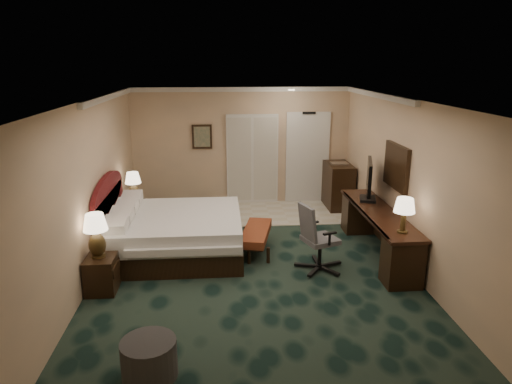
{
  "coord_description": "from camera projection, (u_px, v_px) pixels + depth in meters",
  "views": [
    {
      "loc": [
        -0.51,
        -6.68,
        3.27
      ],
      "look_at": [
        0.08,
        0.6,
        1.16
      ],
      "focal_mm": 32.0,
      "sensor_mm": 36.0,
      "label": 1
    }
  ],
  "objects": [
    {
      "name": "floor",
      "position": [
        254.0,
        271.0,
        7.34
      ],
      "size": [
        5.0,
        7.5,
        0.0
      ],
      "primitive_type": "cube",
      "color": "black",
      "rests_on": "ground"
    },
    {
      "name": "ceiling",
      "position": [
        254.0,
        101.0,
        6.59
      ],
      "size": [
        5.0,
        7.5,
        0.0
      ],
      "primitive_type": "cube",
      "color": "silver",
      "rests_on": "wall_back"
    },
    {
      "name": "wall_back",
      "position": [
        241.0,
        147.0,
        10.56
      ],
      "size": [
        5.0,
        0.0,
        2.7
      ],
      "primitive_type": "cube",
      "color": "tan",
      "rests_on": "ground"
    },
    {
      "name": "wall_front",
      "position": [
        292.0,
        330.0,
        3.38
      ],
      "size": [
        5.0,
        0.0,
        2.7
      ],
      "primitive_type": "cube",
      "color": "tan",
      "rests_on": "ground"
    },
    {
      "name": "wall_left",
      "position": [
        86.0,
        195.0,
        6.77
      ],
      "size": [
        0.0,
        7.5,
        2.7
      ],
      "primitive_type": "cube",
      "color": "tan",
      "rests_on": "ground"
    },
    {
      "name": "wall_right",
      "position": [
        412.0,
        187.0,
        7.16
      ],
      "size": [
        0.0,
        7.5,
        2.7
      ],
      "primitive_type": "cube",
      "color": "tan",
      "rests_on": "ground"
    },
    {
      "name": "crown_molding",
      "position": [
        254.0,
        105.0,
        6.61
      ],
      "size": [
        5.0,
        7.5,
        0.1
      ],
      "primitive_type": null,
      "color": "silver",
      "rests_on": "wall_back"
    },
    {
      "name": "tile_patch",
      "position": [
        284.0,
        212.0,
        10.19
      ],
      "size": [
        3.2,
        1.7,
        0.01
      ],
      "primitive_type": "cube",
      "color": "beige",
      "rests_on": "ground"
    },
    {
      "name": "headboard",
      "position": [
        110.0,
        214.0,
        7.92
      ],
      "size": [
        0.12,
        2.0,
        1.4
      ],
      "primitive_type": null,
      "color": "#44090A",
      "rests_on": "ground"
    },
    {
      "name": "entry_door",
      "position": [
        307.0,
        158.0,
        10.73
      ],
      "size": [
        1.02,
        0.06,
        2.18
      ],
      "primitive_type": "cube",
      "color": "silver",
      "rests_on": "ground"
    },
    {
      "name": "closet_doors",
      "position": [
        252.0,
        159.0,
        10.62
      ],
      "size": [
        1.2,
        0.06,
        2.1
      ],
      "primitive_type": "cube",
      "color": "#B4B2A4",
      "rests_on": "ground"
    },
    {
      "name": "wall_art",
      "position": [
        202.0,
        137.0,
        10.38
      ],
      "size": [
        0.45,
        0.06,
        0.55
      ],
      "primitive_type": "cube",
      "color": "#425D4C",
      "rests_on": "wall_back"
    },
    {
      "name": "wall_mirror",
      "position": [
        396.0,
        167.0,
        7.68
      ],
      "size": [
        0.05,
        0.95,
        0.75
      ],
      "primitive_type": "cube",
      "color": "white",
      "rests_on": "wall_right"
    },
    {
      "name": "bed",
      "position": [
        177.0,
        234.0,
        7.96
      ],
      "size": [
        2.23,
        2.07,
        0.71
      ],
      "primitive_type": "cube",
      "color": "silver",
      "rests_on": "ground"
    },
    {
      "name": "nightstand_near",
      "position": [
        102.0,
        274.0,
        6.66
      ],
      "size": [
        0.42,
        0.49,
        0.53
      ],
      "primitive_type": "cube",
      "color": "black",
      "rests_on": "ground"
    },
    {
      "name": "nightstand_far",
      "position": [
        134.0,
        214.0,
        9.23
      ],
      "size": [
        0.43,
        0.5,
        0.54
      ],
      "primitive_type": "cube",
      "color": "black",
      "rests_on": "ground"
    },
    {
      "name": "lamp_near",
      "position": [
        96.0,
        236.0,
        6.53
      ],
      "size": [
        0.37,
        0.37,
        0.66
      ],
      "primitive_type": null,
      "rotation": [
        0.0,
        0.0,
        0.07
      ],
      "color": "#2E2212",
      "rests_on": "nightstand_near"
    },
    {
      "name": "lamp_far",
      "position": [
        133.0,
        187.0,
        9.13
      ],
      "size": [
        0.34,
        0.34,
        0.59
      ],
      "primitive_type": null,
      "rotation": [
        0.0,
        0.0,
        0.09
      ],
      "color": "#2E2212",
      "rests_on": "nightstand_far"
    },
    {
      "name": "bed_bench",
      "position": [
        256.0,
        240.0,
        8.08
      ],
      "size": [
        0.68,
        1.28,
        0.41
      ],
      "primitive_type": "cube",
      "rotation": [
        0.0,
        0.0,
        -0.22
      ],
      "color": "maroon",
      "rests_on": "ground"
    },
    {
      "name": "ottoman",
      "position": [
        149.0,
        359.0,
        4.86
      ],
      "size": [
        0.7,
        0.7,
        0.43
      ],
      "primitive_type": "cylinder",
      "rotation": [
        0.0,
        0.0,
        -0.2
      ],
      "color": "#343435",
      "rests_on": "ground"
    },
    {
      "name": "desk",
      "position": [
        377.0,
        233.0,
        7.89
      ],
      "size": [
        0.59,
        2.75,
        0.79
      ],
      "primitive_type": "cube",
      "color": "black",
      "rests_on": "ground"
    },
    {
      "name": "tv",
      "position": [
        369.0,
        181.0,
        8.3
      ],
      "size": [
        0.35,
        0.94,
        0.74
      ],
      "primitive_type": "cube",
      "rotation": [
        0.0,
        0.0,
        -0.29
      ],
      "color": "black",
      "rests_on": "desk"
    },
    {
      "name": "desk_lamp",
      "position": [
        404.0,
        215.0,
        6.74
      ],
      "size": [
        0.35,
        0.35,
        0.55
      ],
      "primitive_type": null,
      "rotation": [
        0.0,
        0.0,
        -0.14
      ],
      "color": "#2E2212",
      "rests_on": "desk"
    },
    {
      "name": "desk_chair",
      "position": [
        320.0,
        237.0,
        7.28
      ],
      "size": [
        0.82,
        0.79,
        1.12
      ],
      "primitive_type": null,
      "rotation": [
        0.0,
        0.0,
        0.33
      ],
      "color": "#504F55",
      "rests_on": "ground"
    },
    {
      "name": "minibar",
      "position": [
        338.0,
        186.0,
        10.43
      ],
      "size": [
        0.54,
        0.97,
        1.02
      ],
      "primitive_type": "cube",
      "color": "black",
      "rests_on": "ground"
    }
  ]
}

